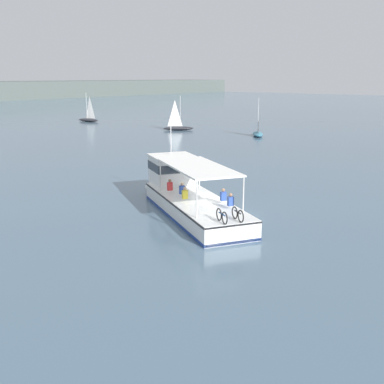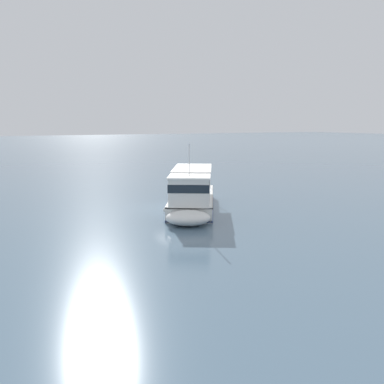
# 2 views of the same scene
# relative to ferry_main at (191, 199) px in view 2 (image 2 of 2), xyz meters

# --- Properties ---
(ground_plane) EXTENTS (400.00, 400.00, 0.00)m
(ground_plane) POSITION_rel_ferry_main_xyz_m (0.44, -2.40, -1.02)
(ground_plane) COLOR slate
(ferry_main) EXTENTS (9.12, 12.51, 5.32)m
(ferry_main) POSITION_rel_ferry_main_xyz_m (0.00, 0.00, 0.00)
(ferry_main) COLOR white
(ferry_main) RESTS_ON ground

